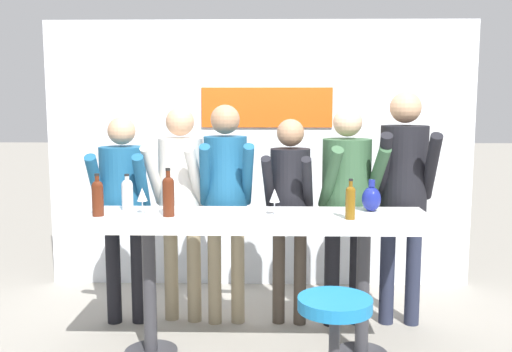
{
  "coord_description": "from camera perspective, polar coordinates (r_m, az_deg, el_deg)",
  "views": [
    {
      "loc": [
        0.09,
        -3.7,
        1.72
      ],
      "look_at": [
        0.0,
        0.1,
        1.22
      ],
      "focal_mm": 40.0,
      "sensor_mm": 36.0,
      "label": 1
    }
  ],
  "objects": [
    {
      "name": "back_wall",
      "position": [
        5.29,
        0.36,
        2.15
      ],
      "size": [
        3.92,
        0.12,
        2.44
      ],
      "color": "silver",
      "rests_on": "ground_plane"
    },
    {
      "name": "person_right",
      "position": [
        4.43,
        14.52,
        -0.57
      ],
      "size": [
        0.46,
        0.58,
        1.79
      ],
      "rotation": [
        0.0,
        0.0,
        -0.09
      ],
      "color": "#23283D",
      "rests_on": "ground_plane"
    },
    {
      "name": "person_left",
      "position": [
        4.41,
        -7.53,
        -1.4
      ],
      "size": [
        0.46,
        0.57,
        1.67
      ],
      "rotation": [
        0.0,
        0.0,
        -0.16
      ],
      "color": "gray",
      "rests_on": "ground_plane"
    },
    {
      "name": "person_center",
      "position": [
        4.32,
        3.4,
        -2.17
      ],
      "size": [
        0.4,
        0.52,
        1.59
      ],
      "rotation": [
        0.0,
        0.0,
        -0.14
      ],
      "color": "#473D33",
      "rests_on": "ground_plane"
    },
    {
      "name": "wine_glass_1",
      "position": [
        3.88,
        -11.31,
        -1.91
      ],
      "size": [
        0.07,
        0.07,
        0.18
      ],
      "color": "silver",
      "rests_on": "tasting_table"
    },
    {
      "name": "decorative_vase",
      "position": [
        3.98,
        11.46,
        -2.22
      ],
      "size": [
        0.13,
        0.13,
        0.22
      ],
      "color": "navy",
      "rests_on": "tasting_table"
    },
    {
      "name": "wine_bottle_2",
      "position": [
        3.76,
        -8.75,
        -1.81
      ],
      "size": [
        0.08,
        0.08,
        0.32
      ],
      "color": "#4C1E0F",
      "rests_on": "tasting_table"
    },
    {
      "name": "wine_bottle_3",
      "position": [
        3.68,
        9.42,
        -2.45
      ],
      "size": [
        0.06,
        0.06,
        0.26
      ],
      "color": "brown",
      "rests_on": "tasting_table"
    },
    {
      "name": "person_center_left",
      "position": [
        4.32,
        -3.05,
        -1.29
      ],
      "size": [
        0.43,
        0.54,
        1.69
      ],
      "rotation": [
        0.0,
        0.0,
        0.11
      ],
      "color": "gray",
      "rests_on": "ground_plane"
    },
    {
      "name": "person_center_right",
      "position": [
        4.34,
        9.05,
        -1.66
      ],
      "size": [
        0.5,
        0.6,
        1.67
      ],
      "rotation": [
        0.0,
        0.0,
        0.2
      ],
      "color": "black",
      "rests_on": "ground_plane"
    },
    {
      "name": "tasting_table",
      "position": [
        3.81,
        -0.03,
        -6.05
      ],
      "size": [
        2.32,
        0.66,
        0.97
      ],
      "color": "white",
      "rests_on": "ground_plane"
    },
    {
      "name": "bar_stool",
      "position": [
        3.23,
        7.84,
        -15.71
      ],
      "size": [
        0.42,
        0.42,
        0.67
      ],
      "color": "#333338",
      "rests_on": "ground_plane"
    },
    {
      "name": "wine_bottle_1",
      "position": [
        3.88,
        -15.55,
        -1.97
      ],
      "size": [
        0.08,
        0.08,
        0.28
      ],
      "color": "#4C1E0F",
      "rests_on": "tasting_table"
    },
    {
      "name": "wine_glass_0",
      "position": [
        3.77,
        1.87,
        -2.05
      ],
      "size": [
        0.07,
        0.07,
        0.18
      ],
      "color": "silver",
      "rests_on": "tasting_table"
    },
    {
      "name": "person_far_left",
      "position": [
        4.45,
        -13.13,
        -2.12
      ],
      "size": [
        0.43,
        0.52,
        1.6
      ],
      "rotation": [
        0.0,
        0.0,
        0.05
      ],
      "color": "black",
      "rests_on": "ground_plane"
    },
    {
      "name": "wine_bottle_0",
      "position": [
        4.02,
        -12.74,
        -1.69
      ],
      "size": [
        0.08,
        0.08,
        0.25
      ],
      "color": "#B7BCC1",
      "rests_on": "tasting_table"
    }
  ]
}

